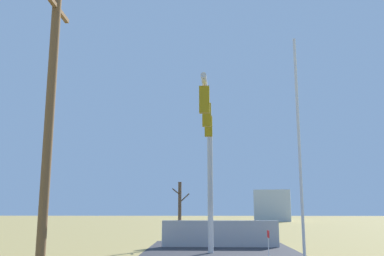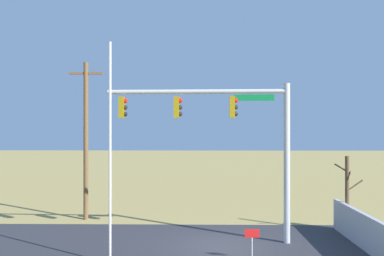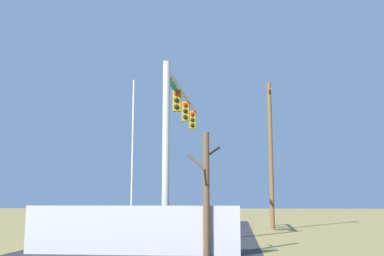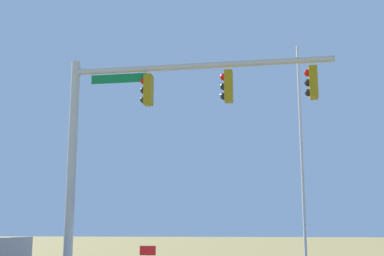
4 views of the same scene
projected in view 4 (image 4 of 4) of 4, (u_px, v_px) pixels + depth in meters
signal_mast at (148, 119)px, 15.73m from camera, size 8.16×0.62×7.07m
flagpole at (302, 160)px, 17.93m from camera, size 0.10×0.10×8.31m
open_sign at (148, 255)px, 17.66m from camera, size 0.56×0.04×1.22m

